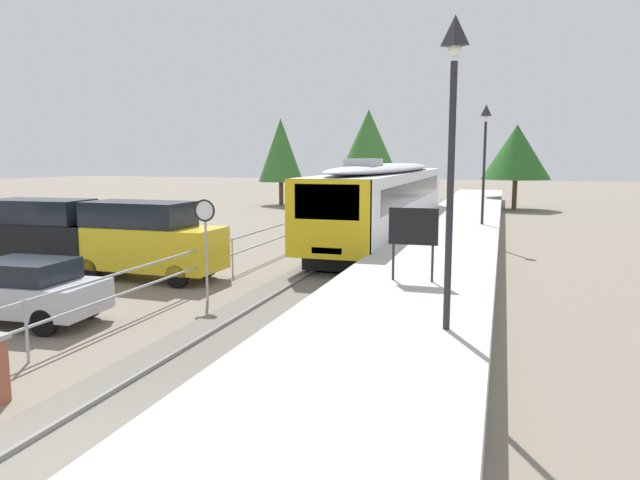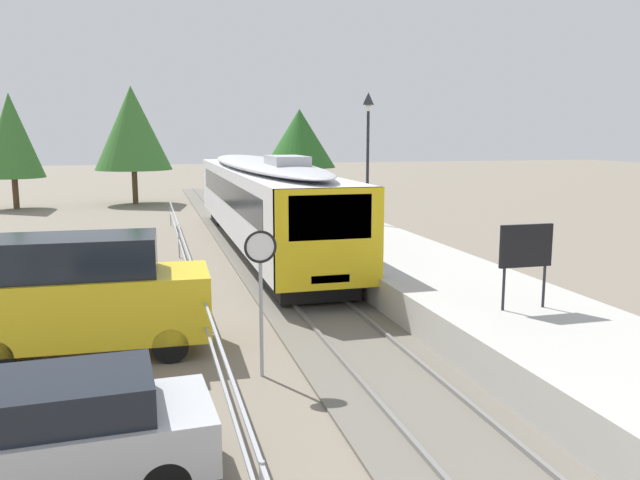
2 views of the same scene
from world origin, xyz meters
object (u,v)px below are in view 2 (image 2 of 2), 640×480
(parked_hatchback_silver, at_px, (57,434))
(parked_van_yellow, at_px, (84,294))
(platform_lamp_mid_platform, at_px, (368,133))
(platform_notice_board, at_px, (526,249))
(speed_limit_sign, at_px, (261,267))
(commuter_train, at_px, (261,196))

(parked_hatchback_silver, distance_m, parked_van_yellow, 5.41)
(parked_hatchback_silver, relative_size, parked_van_yellow, 0.83)
(platform_lamp_mid_platform, xyz_separation_m, platform_notice_board, (-1.19, -13.41, -2.44))
(speed_limit_sign, xyz_separation_m, parked_van_yellow, (-3.31, 2.14, -0.83))
(commuter_train, xyz_separation_m, parked_hatchback_silver, (-5.54, -16.91, -1.36))
(platform_notice_board, bearing_deg, parked_hatchback_silver, -159.18)
(platform_notice_board, height_order, speed_limit_sign, speed_limit_sign)
(platform_lamp_mid_platform, relative_size, speed_limit_sign, 1.91)
(commuter_train, relative_size, parked_van_yellow, 4.12)
(commuter_train, distance_m, speed_limit_sign, 13.87)
(platform_lamp_mid_platform, distance_m, parked_hatchback_silver, 19.87)
(platform_notice_board, distance_m, parked_hatchback_silver, 9.50)
(speed_limit_sign, bearing_deg, parked_van_yellow, 147.14)
(commuter_train, height_order, parked_hatchback_silver, commuter_train)
(commuter_train, relative_size, platform_lamp_mid_platform, 3.82)
(speed_limit_sign, height_order, parked_van_yellow, speed_limit_sign)
(commuter_train, height_order, platform_notice_board, commuter_train)
(commuter_train, xyz_separation_m, speed_limit_sign, (-2.36, -13.66, -0.02))
(parked_hatchback_silver, bearing_deg, speed_limit_sign, 45.58)
(platform_lamp_mid_platform, distance_m, platform_notice_board, 13.68)
(platform_lamp_mid_platform, bearing_deg, parked_hatchback_silver, -120.76)
(commuter_train, height_order, speed_limit_sign, commuter_train)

